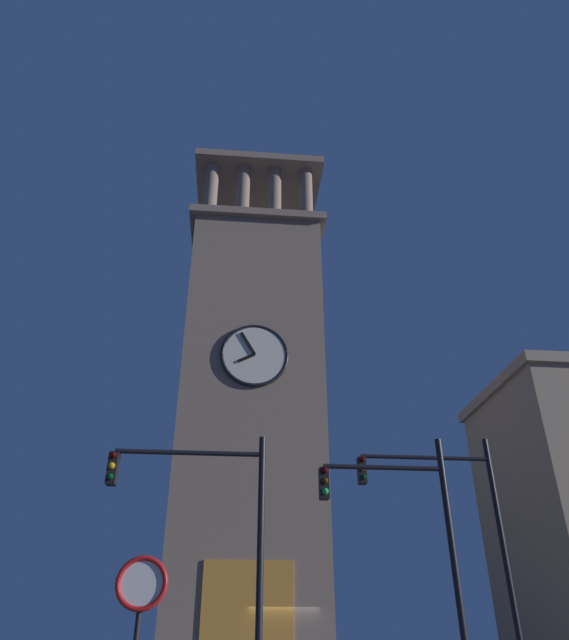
{
  "coord_description": "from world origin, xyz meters",
  "views": [
    {
      "loc": [
        2.01,
        23.17,
        1.43
      ],
      "look_at": [
        -0.32,
        -2.46,
        15.88
      ],
      "focal_mm": 32.26,
      "sensor_mm": 36.0,
      "label": 1
    }
  ],
  "objects_px": {
    "clocktower": "(250,418)",
    "no_horn_sign": "(140,597)",
    "traffic_signal_mid": "(410,528)",
    "traffic_signal_far": "(458,520)",
    "traffic_signal_near": "(210,519)"
  },
  "relations": [
    {
      "from": "traffic_signal_mid",
      "to": "no_horn_sign",
      "type": "bearing_deg",
      "value": 38.48
    },
    {
      "from": "traffic_signal_near",
      "to": "traffic_signal_far",
      "type": "height_order",
      "value": "traffic_signal_far"
    },
    {
      "from": "clocktower",
      "to": "traffic_signal_far",
      "type": "bearing_deg",
      "value": 120.71
    },
    {
      "from": "clocktower",
      "to": "traffic_signal_mid",
      "type": "height_order",
      "value": "clocktower"
    },
    {
      "from": "traffic_signal_far",
      "to": "traffic_signal_near",
      "type": "bearing_deg",
      "value": 19.99
    },
    {
      "from": "clocktower",
      "to": "no_horn_sign",
      "type": "bearing_deg",
      "value": 82.88
    },
    {
      "from": "clocktower",
      "to": "traffic_signal_near",
      "type": "bearing_deg",
      "value": 84.29
    },
    {
      "from": "no_horn_sign",
      "to": "traffic_signal_near",
      "type": "bearing_deg",
      "value": -101.14
    },
    {
      "from": "traffic_signal_far",
      "to": "no_horn_sign",
      "type": "distance_m",
      "value": 10.36
    },
    {
      "from": "traffic_signal_near",
      "to": "traffic_signal_far",
      "type": "xyz_separation_m",
      "value": [
        -6.79,
        -2.47,
        0.52
      ]
    },
    {
      "from": "clocktower",
      "to": "no_horn_sign",
      "type": "height_order",
      "value": "clocktower"
    },
    {
      "from": "traffic_signal_far",
      "to": "no_horn_sign",
      "type": "xyz_separation_m",
      "value": [
        7.61,
        6.61,
        -2.39
      ]
    },
    {
      "from": "clocktower",
      "to": "traffic_signal_near",
      "type": "xyz_separation_m",
      "value": [
        1.19,
        11.91,
        -6.67
      ]
    },
    {
      "from": "traffic_signal_far",
      "to": "no_horn_sign",
      "type": "bearing_deg",
      "value": 41.0
    },
    {
      "from": "clocktower",
      "to": "traffic_signal_mid",
      "type": "bearing_deg",
      "value": 106.85
    }
  ]
}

